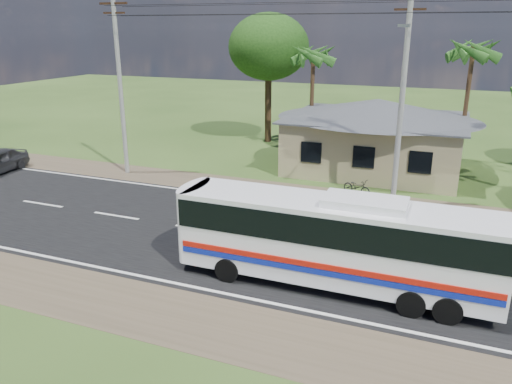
# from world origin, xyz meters

# --- Properties ---
(ground) EXTENTS (120.00, 120.00, 0.00)m
(ground) POSITION_xyz_m (0.00, 0.00, 0.00)
(ground) COLOR #294318
(ground) RESTS_ON ground
(road) EXTENTS (120.00, 16.00, 0.03)m
(road) POSITION_xyz_m (0.00, 0.00, 0.01)
(road) COLOR black
(road) RESTS_ON ground
(house) EXTENTS (12.40, 10.00, 5.00)m
(house) POSITION_xyz_m (1.00, 13.00, 2.64)
(house) COLOR tan
(house) RESTS_ON ground
(utility_poles) EXTENTS (32.80, 2.22, 11.00)m
(utility_poles) POSITION_xyz_m (2.67, 6.49, 5.77)
(utility_poles) COLOR #9E9E99
(utility_poles) RESTS_ON ground
(palm_mid) EXTENTS (2.80, 2.80, 8.20)m
(palm_mid) POSITION_xyz_m (6.00, 15.50, 7.16)
(palm_mid) COLOR #47301E
(palm_mid) RESTS_ON ground
(palm_far) EXTENTS (2.80, 2.80, 7.70)m
(palm_far) POSITION_xyz_m (-4.00, 16.00, 6.68)
(palm_far) COLOR #47301E
(palm_far) RESTS_ON ground
(tree_behind_house) EXTENTS (6.00, 6.00, 9.61)m
(tree_behind_house) POSITION_xyz_m (-8.00, 18.00, 7.12)
(tree_behind_house) COLOR #47301E
(tree_behind_house) RESTS_ON ground
(coach_bus) EXTENTS (10.73, 2.41, 3.33)m
(coach_bus) POSITION_xyz_m (2.15, -2.79, 1.90)
(coach_bus) COLOR white
(coach_bus) RESTS_ON ground
(motorcycle) EXTENTS (1.77, 1.23, 0.88)m
(motorcycle) POSITION_xyz_m (1.01, 7.40, 0.44)
(motorcycle) COLOR black
(motorcycle) RESTS_ON ground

